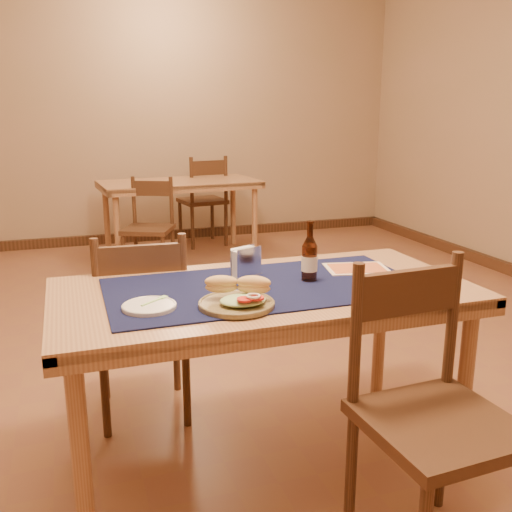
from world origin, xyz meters
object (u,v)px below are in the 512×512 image
object	(u,v)px
chair_main_far	(141,322)
beer_bottle	(309,259)
back_table	(180,189)
chair_main_near	(431,411)
sandwich_plate	(238,298)
napkin_holder	(246,263)
main_table	(264,307)

from	to	relation	value
chair_main_far	beer_bottle	world-z (taller)	beer_bottle
back_table	beer_bottle	distance (m)	3.46
chair_main_far	chair_main_near	world-z (taller)	chair_main_near
chair_main_near	sandwich_plate	bearing A→B (deg)	138.47
chair_main_near	beer_bottle	xyz separation A→B (m)	(-0.14, 0.65, 0.35)
back_table	sandwich_plate	size ratio (longest dim) A/B	5.83
chair_main_near	napkin_holder	xyz separation A→B (m)	(-0.36, 0.78, 0.31)
back_table	sandwich_plate	bearing A→B (deg)	-98.02
back_table	sandwich_plate	world-z (taller)	sandwich_plate
chair_main_near	sandwich_plate	world-z (taller)	chair_main_near
sandwich_plate	beer_bottle	world-z (taller)	beer_bottle
chair_main_near	napkin_holder	distance (m)	0.92
main_table	back_table	distance (m)	3.48
back_table	chair_main_near	bearing A→B (deg)	-90.26
beer_bottle	chair_main_far	bearing A→B (deg)	141.14
back_table	beer_bottle	xyz separation A→B (m)	(-0.16, -3.45, 0.18)
beer_bottle	napkin_holder	world-z (taller)	beer_bottle
back_table	napkin_holder	size ratio (longest dim) A/B	10.71
sandwich_plate	beer_bottle	distance (m)	0.42
back_table	beer_bottle	world-z (taller)	beer_bottle
chair_main_far	sandwich_plate	xyz separation A→B (m)	(0.25, -0.70, 0.31)
chair_main_near	beer_bottle	size ratio (longest dim) A/B	4.00
main_table	chair_main_far	bearing A→B (deg)	129.57
main_table	chair_main_far	distance (m)	0.68
chair_main_near	main_table	bearing A→B (deg)	117.79
chair_main_far	main_table	bearing A→B (deg)	-50.43
chair_main_far	beer_bottle	distance (m)	0.87
back_table	napkin_holder	world-z (taller)	napkin_holder
beer_bottle	napkin_holder	size ratio (longest dim) A/B	1.66
main_table	back_table	size ratio (longest dim) A/B	1.03
chair_main_far	beer_bottle	size ratio (longest dim) A/B	3.78
beer_bottle	napkin_holder	distance (m)	0.26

